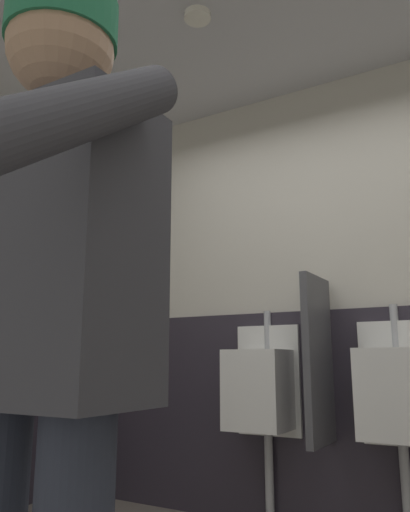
# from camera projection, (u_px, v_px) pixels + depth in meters

# --- Properties ---
(wall_back) EXTENTS (4.83, 0.12, 2.70)m
(wall_back) POSITION_uv_depth(u_px,v_px,m) (351.00, 290.00, 2.98)
(wall_back) COLOR beige
(wall_back) RESTS_ON ground_plane
(wainscot_band_back) EXTENTS (4.23, 0.03, 1.23)m
(wainscot_band_back) POSITION_uv_depth(u_px,v_px,m) (356.00, 420.00, 2.76)
(wainscot_band_back) COLOR #2D2833
(wainscot_band_back) RESTS_ON ground_plane
(downlight_far) EXTENTS (0.14, 0.14, 0.03)m
(downlight_far) POSITION_uv_depth(u_px,v_px,m) (197.00, 16.00, 2.59)
(downlight_far) COLOR white
(urinal_left) EXTENTS (0.40, 0.34, 1.24)m
(urinal_left) POSITION_uv_depth(u_px,v_px,m) (261.00, 389.00, 2.92)
(urinal_left) COLOR white
(urinal_left) RESTS_ON ground_plane
(urinal_middle) EXTENTS (0.40, 0.34, 1.24)m
(urinal_middle) POSITION_uv_depth(u_px,v_px,m) (396.00, 392.00, 2.55)
(urinal_middle) COLOR white
(urinal_middle) RESTS_ON ground_plane
(privacy_divider_panel) EXTENTS (0.04, 0.40, 0.90)m
(privacy_divider_panel) POSITION_uv_depth(u_px,v_px,m) (318.00, 358.00, 2.71)
(privacy_divider_panel) COLOR #4C4C51
(person) EXTENTS (0.66, 0.60, 1.73)m
(person) POSITION_uv_depth(u_px,v_px,m) (40.00, 309.00, 0.99)
(person) COLOR #2D3342
(person) RESTS_ON ground_plane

